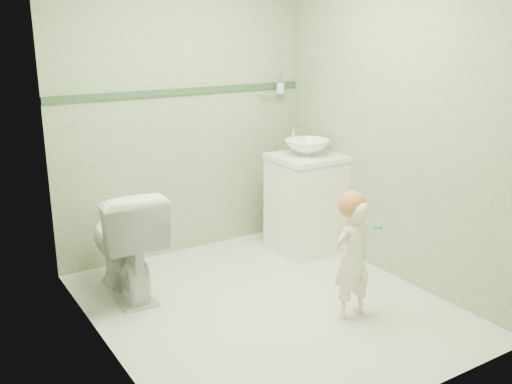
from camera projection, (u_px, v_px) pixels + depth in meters
ground at (268, 306)px, 3.99m from camera, size 2.50×2.50×0.00m
room_shell at (269, 134)px, 3.66m from camera, size 2.50×2.54×2.40m
trim_stripe at (183, 91)px, 4.62m from camera, size 2.20×0.02×0.05m
vanity at (305, 205)px, 4.88m from camera, size 0.52×0.50×0.80m
counter at (307, 158)px, 4.77m from camera, size 0.54×0.52×0.04m
basin at (307, 147)px, 4.74m from camera, size 0.37×0.37×0.13m
faucet at (294, 134)px, 4.87m from camera, size 0.03×0.13×0.18m
cup_holder at (280, 88)px, 5.04m from camera, size 0.26×0.07×0.21m
toilet at (125, 241)px, 4.08m from camera, size 0.49×0.80×0.79m
toddler at (352, 259)px, 3.75m from camera, size 0.30×0.20×0.80m
hair_cap at (352, 205)px, 3.67m from camera, size 0.18×0.18×0.18m
teal_toothbrush at (376, 227)px, 3.62m from camera, size 0.11×0.13×0.08m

